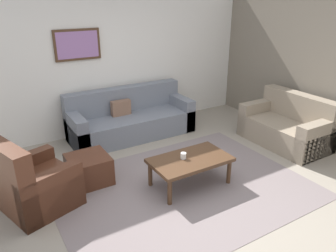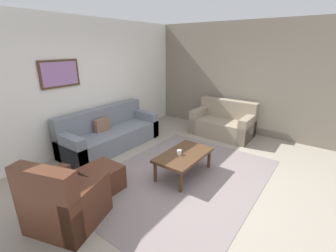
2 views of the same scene
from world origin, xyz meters
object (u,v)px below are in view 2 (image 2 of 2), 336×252
framed_artwork (60,74)px  couch_loveseat (224,123)px  coffee_table (184,156)px  ottoman (102,179)px  cup (179,152)px  armchair_leather (64,205)px  couch_main (109,134)px

framed_artwork → couch_loveseat: bearing=-36.4°
framed_artwork → coffee_table: bearing=-74.3°
ottoman → cup: 1.36m
armchair_leather → coffee_table: 2.05m
couch_loveseat → framed_artwork: size_ratio=1.86×
ottoman → coffee_table: size_ratio=0.51×
couch_main → coffee_table: (-0.04, -2.07, 0.06)m
cup → coffee_table: bearing=-28.9°
coffee_table → cup: size_ratio=13.09×
couch_main → framed_artwork: bearing=151.0°
armchair_leather → ottoman: bearing=18.2°
armchair_leather → framed_artwork: bearing=56.5°
armchair_leather → ottoman: 0.83m
ottoman → coffee_table: 1.44m
couch_main → armchair_leather: 2.52m
couch_loveseat → coffee_table: size_ratio=1.35×
armchair_leather → framed_artwork: 2.70m
couch_main → framed_artwork: 1.63m
couch_main → framed_artwork: (-0.73, 0.40, 1.40)m
ottoman → coffee_table: bearing=-34.0°
cup → framed_artwork: framed_artwork is taller
coffee_table → cup: cup is taller
armchair_leather → framed_artwork: framed_artwork is taller
cup → framed_artwork: bearing=104.1°
ottoman → cup: cup is taller
couch_loveseat → cup: couch_loveseat is taller
armchair_leather → ottoman: armchair_leather is taller
couch_main → ottoman: size_ratio=4.10×
couch_main → couch_loveseat: same height
couch_main → ottoman: (-1.23, -1.27, -0.10)m
framed_artwork → ottoman: bearing=-106.4°
couch_loveseat → armchair_leather: armchair_leather is taller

